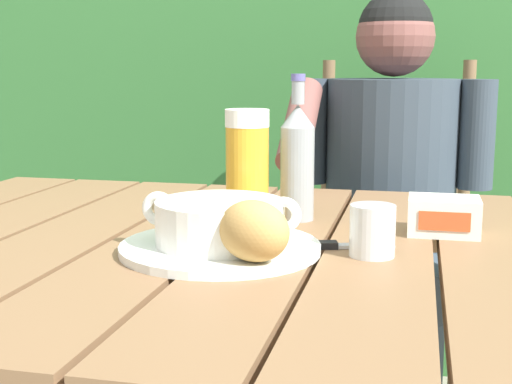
{
  "coord_description": "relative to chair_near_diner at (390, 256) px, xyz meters",
  "views": [
    {
      "loc": [
        0.21,
        -1.0,
        1.0
      ],
      "look_at": [
        -0.03,
        0.03,
        0.81
      ],
      "focal_mm": 49.58,
      "sensor_mm": 36.0,
      "label": 1
    }
  ],
  "objects": [
    {
      "name": "person_eating",
      "position": [
        -0.0,
        -0.2,
        0.21
      ],
      "size": [
        0.48,
        0.47,
        1.18
      ],
      "color": "#34414D",
      "rests_on": "ground_plane"
    },
    {
      "name": "water_glass_small",
      "position": [
        0.01,
        -0.97,
        0.29
      ],
      "size": [
        0.06,
        0.06,
        0.07
      ],
      "color": "silver",
      "rests_on": "dining_table"
    },
    {
      "name": "serving_plate",
      "position": [
        -0.2,
        -0.99,
        0.26
      ],
      "size": [
        0.29,
        0.29,
        0.01
      ],
      "color": "white",
      "rests_on": "dining_table"
    },
    {
      "name": "dining_table",
      "position": [
        -0.15,
        -0.93,
        0.18
      ],
      "size": [
        1.44,
        0.98,
        0.74
      ],
      "color": "brown",
      "rests_on": "ground_plane"
    },
    {
      "name": "chair_near_diner",
      "position": [
        0.0,
        0.0,
        0.0
      ],
      "size": [
        0.43,
        0.42,
        1.02
      ],
      "color": "brown",
      "rests_on": "ground_plane"
    },
    {
      "name": "table_knife",
      "position": [
        -0.05,
        -0.94,
        0.26
      ],
      "size": [
        0.14,
        0.06,
        0.01
      ],
      "color": "silver",
      "rests_on": "dining_table"
    },
    {
      "name": "hedge_backdrop",
      "position": [
        -0.19,
        0.64,
        0.58
      ],
      "size": [
        3.46,
        0.83,
        2.31
      ],
      "color": "#346F35",
      "rests_on": "ground_plane"
    },
    {
      "name": "bread_roll",
      "position": [
        -0.14,
        -1.07,
        0.31
      ],
      "size": [
        0.12,
        0.11,
        0.08
      ],
      "color": "tan",
      "rests_on": "serving_plate"
    },
    {
      "name": "beer_bottle",
      "position": [
        -0.13,
        -0.76,
        0.36
      ],
      "size": [
        0.06,
        0.06,
        0.25
      ],
      "color": "gray",
      "rests_on": "dining_table"
    },
    {
      "name": "butter_tub",
      "position": [
        0.11,
        -0.81,
        0.29
      ],
      "size": [
        0.11,
        0.08,
        0.06
      ],
      "color": "white",
      "rests_on": "dining_table"
    },
    {
      "name": "beer_glass",
      "position": [
        -0.21,
        -0.79,
        0.35
      ],
      "size": [
        0.07,
        0.07,
        0.19
      ],
      "color": "gold",
      "rests_on": "dining_table"
    },
    {
      "name": "soup_bowl",
      "position": [
        -0.2,
        -0.99,
        0.3
      ],
      "size": [
        0.23,
        0.18,
        0.07
      ],
      "color": "white",
      "rests_on": "serving_plate"
    }
  ]
}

